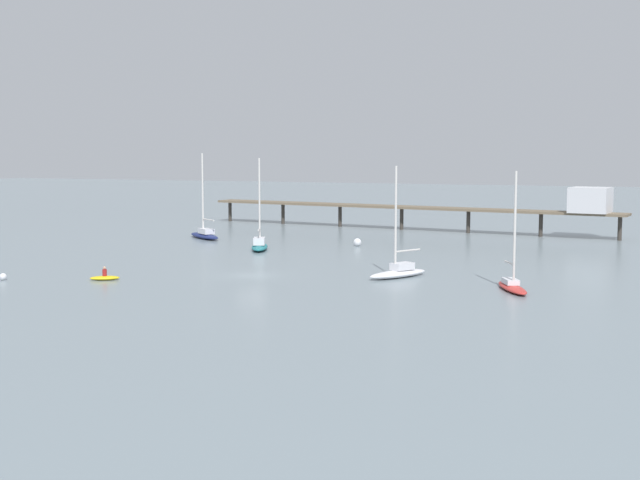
{
  "coord_description": "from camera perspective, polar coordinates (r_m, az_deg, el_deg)",
  "views": [
    {
      "loc": [
        32.6,
        -65.49,
        10.75
      ],
      "look_at": [
        0.0,
        16.02,
        1.5
      ],
      "focal_mm": 48.11,
      "sensor_mm": 36.0,
      "label": 1
    }
  ],
  "objects": [
    {
      "name": "ground_plane",
      "position": [
        73.94,
        -4.62,
        -2.36
      ],
      "size": [
        400.0,
        400.0,
        0.0
      ],
      "primitive_type": "plane",
      "color": "gray"
    },
    {
      "name": "sailboat_red",
      "position": [
        67.37,
        12.66,
        -2.78
      ],
      "size": [
        3.84,
        6.07,
        9.17
      ],
      "color": "red",
      "rests_on": "ground_plane"
    },
    {
      "name": "sailboat_teal",
      "position": [
        92.58,
        -4.04,
        -0.26
      ],
      "size": [
        3.99,
        6.49,
        9.88
      ],
      "color": "#1E727A",
      "rests_on": "ground_plane"
    },
    {
      "name": "mooring_buoy_outer",
      "position": [
        75.72,
        -20.33,
        -2.3
      ],
      "size": [
        0.58,
        0.58,
        0.58
      ],
      "primitive_type": "sphere",
      "color": "silver",
      "rests_on": "ground_plane"
    },
    {
      "name": "dinghy_yellow",
      "position": [
        73.3,
        -14.13,
        -2.43
      ],
      "size": [
        2.63,
        2.21,
        1.14
      ],
      "color": "yellow",
      "rests_on": "ground_plane"
    },
    {
      "name": "sailboat_navy",
      "position": [
        105.06,
        -7.68,
        0.45
      ],
      "size": [
        6.85,
        5.88,
        10.35
      ],
      "color": "navy",
      "rests_on": "ground_plane"
    },
    {
      "name": "mooring_buoy_inner",
      "position": [
        96.12,
        2.5,
        -0.15
      ],
      "size": [
        0.88,
        0.88,
        0.88
      ],
      "primitive_type": "sphere",
      "color": "silver",
      "rests_on": "ground_plane"
    },
    {
      "name": "pier",
      "position": [
        111.81,
        11.11,
        2.35
      ],
      "size": [
        58.61,
        11.45,
        6.26
      ],
      "color": "brown",
      "rests_on": "ground_plane"
    },
    {
      "name": "sailboat_white",
      "position": [
        72.79,
        5.25,
        -2.01
      ],
      "size": [
        4.49,
        6.27,
        9.43
      ],
      "color": "white",
      "rests_on": "ground_plane"
    }
  ]
}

